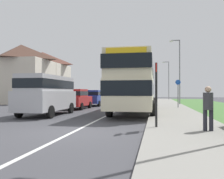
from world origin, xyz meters
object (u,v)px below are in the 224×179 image
object	(u,v)px
pedestrian_at_stop	(208,106)
street_lamp_far	(168,78)
double_decker_bus	(135,82)
parked_car_red	(76,98)
bus_stop_sign	(156,90)
cycle_route_sign	(178,92)
parked_van_silver	(47,92)
street_lamp_mid	(179,68)
parked_car_blue	(93,97)

from	to	relation	value
pedestrian_at_stop	street_lamp_far	size ratio (longest dim) A/B	0.25
pedestrian_at_stop	street_lamp_far	distance (m)	35.11
double_decker_bus	parked_car_red	bearing A→B (deg)	150.68
pedestrian_at_stop	bus_stop_sign	world-z (taller)	bus_stop_sign
parked_car_red	double_decker_bus	bearing A→B (deg)	-29.32
pedestrian_at_stop	cycle_route_sign	world-z (taller)	cycle_route_sign
parked_van_silver	street_lamp_mid	size ratio (longest dim) A/B	0.73
parked_car_red	pedestrian_at_stop	world-z (taller)	parked_car_red
pedestrian_at_stop	bus_stop_sign	xyz separation A→B (m)	(-1.77, 0.60, 0.56)
parked_car_red	bus_stop_sign	distance (m)	12.25
cycle_route_sign	street_lamp_mid	bearing A→B (deg)	84.26
parked_car_red	cycle_route_sign	size ratio (longest dim) A/B	1.61
pedestrian_at_stop	street_lamp_mid	size ratio (longest dim) A/B	0.23
bus_stop_sign	street_lamp_far	bearing A→B (deg)	86.43
cycle_route_sign	street_lamp_far	distance (m)	22.40
street_lamp_mid	street_lamp_far	xyz separation A→B (m)	(-0.33, 16.43, -0.20)
double_decker_bus	parked_van_silver	world-z (taller)	double_decker_bus
double_decker_bus	parked_car_blue	world-z (taller)	double_decker_bus
bus_stop_sign	pedestrian_at_stop	bearing A→B (deg)	-18.71
double_decker_bus	pedestrian_at_stop	world-z (taller)	double_decker_bus
double_decker_bus	parked_car_blue	distance (m)	9.40
parked_van_silver	street_lamp_far	bearing A→B (deg)	73.36
bus_stop_sign	cycle_route_sign	size ratio (longest dim) A/B	1.03
cycle_route_sign	street_lamp_far	size ratio (longest dim) A/B	0.37
double_decker_bus	bus_stop_sign	distance (m)	7.47
street_lamp_mid	cycle_route_sign	bearing A→B (deg)	-95.74
double_decker_bus	street_lamp_far	world-z (taller)	street_lamp_far
parked_van_silver	pedestrian_at_stop	distance (m)	10.05
double_decker_bus	parked_van_silver	distance (m)	5.90
pedestrian_at_stop	parked_car_red	bearing A→B (deg)	127.97
cycle_route_sign	street_lamp_mid	distance (m)	6.45
pedestrian_at_stop	street_lamp_far	xyz separation A→B (m)	(0.37, 34.98, 2.97)
cycle_route_sign	bus_stop_sign	bearing A→B (deg)	-98.82
parked_car_blue	parked_car_red	bearing A→B (deg)	-92.75
bus_stop_sign	parked_car_red	bearing A→B (deg)	123.14
bus_stop_sign	street_lamp_far	size ratio (longest dim) A/B	0.38
parked_car_red	street_lamp_far	distance (m)	25.87
parked_van_silver	pedestrian_at_stop	xyz separation A→B (m)	(8.49, -5.35, -0.47)
parked_van_silver	parked_car_blue	world-z (taller)	parked_van_silver
parked_van_silver	parked_car_red	xyz separation A→B (m)	(0.03, 5.50, -0.52)
parked_car_blue	pedestrian_at_stop	bearing A→B (deg)	-62.43
street_lamp_mid	street_lamp_far	bearing A→B (deg)	91.14
parked_car_blue	bus_stop_sign	bearing A→B (deg)	-66.94
parked_van_silver	cycle_route_sign	bearing A→B (deg)	40.64
parked_car_red	cycle_route_sign	world-z (taller)	cycle_route_sign
parked_van_silver	pedestrian_at_stop	size ratio (longest dim) A/B	3.16
pedestrian_at_stop	cycle_route_sign	size ratio (longest dim) A/B	0.66
street_lamp_far	parked_car_red	bearing A→B (deg)	-110.11
parked_car_blue	street_lamp_far	world-z (taller)	street_lamp_far
cycle_route_sign	parked_car_blue	bearing A→B (deg)	160.00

